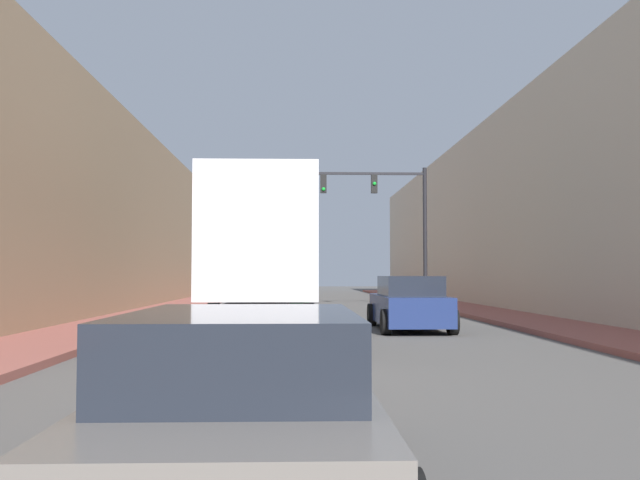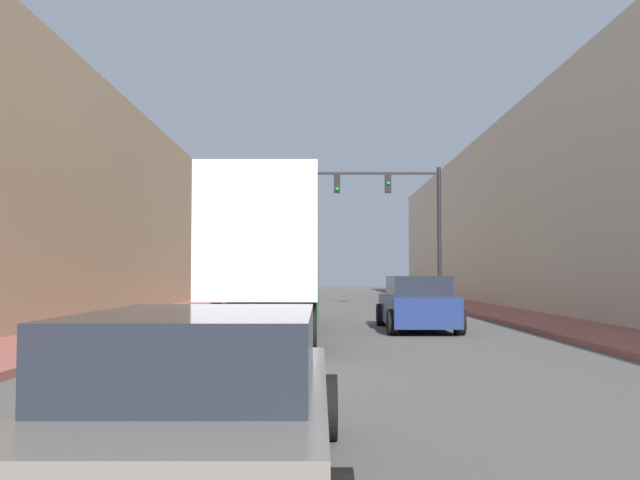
# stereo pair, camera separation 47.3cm
# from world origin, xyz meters

# --- Properties ---
(sidewalk_right) EXTENTS (2.68, 80.00, 0.15)m
(sidewalk_right) POSITION_xyz_m (6.73, 30.00, 0.07)
(sidewalk_right) COLOR #9E564C
(sidewalk_right) RESTS_ON ground
(sidewalk_left) EXTENTS (2.68, 80.00, 0.15)m
(sidewalk_left) POSITION_xyz_m (-6.73, 30.00, 0.07)
(sidewalk_left) COLOR #9E564C
(sidewalk_left) RESTS_ON ground
(building_right) EXTENTS (6.00, 80.00, 9.12)m
(building_right) POSITION_xyz_m (11.07, 30.00, 4.56)
(building_right) COLOR beige
(building_right) RESTS_ON ground
(building_left) EXTENTS (6.00, 80.00, 8.47)m
(building_left) POSITION_xyz_m (-11.07, 30.00, 4.23)
(building_left) COLOR tan
(building_left) RESTS_ON ground
(semi_truck) EXTENTS (2.43, 13.37, 3.87)m
(semi_truck) POSITION_xyz_m (-1.82, 21.28, 2.20)
(semi_truck) COLOR silver
(semi_truck) RESTS_ON ground
(sedan_car) EXTENTS (2.06, 4.73, 1.36)m
(sedan_car) POSITION_xyz_m (-1.41, 6.36, 0.65)
(sedan_car) COLOR slate
(sedan_car) RESTS_ON ground
(suv_car) EXTENTS (2.07, 4.87, 1.59)m
(suv_car) POSITION_xyz_m (2.29, 22.00, 0.76)
(suv_car) COLOR navy
(suv_car) RESTS_ON ground
(traffic_signal_gantry) EXTENTS (7.55, 0.35, 6.87)m
(traffic_signal_gantry) POSITION_xyz_m (3.47, 35.49, 4.78)
(traffic_signal_gantry) COLOR black
(traffic_signal_gantry) RESTS_ON ground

